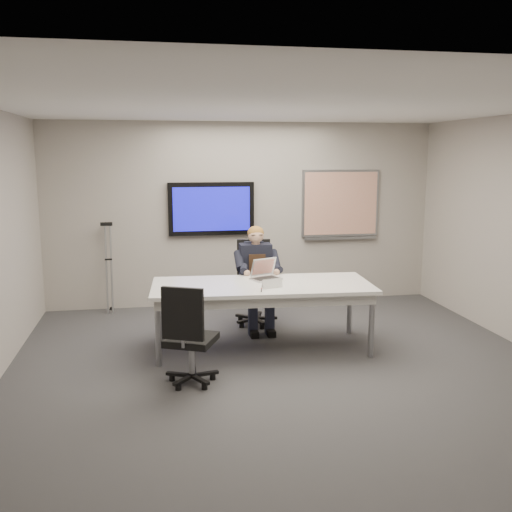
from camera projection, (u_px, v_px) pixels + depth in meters
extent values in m
cube|color=#3A3A3D|center=(287.00, 373.00, 6.12)|extent=(6.00, 6.00, 0.02)
cube|color=white|center=(290.00, 104.00, 5.63)|extent=(6.00, 6.00, 0.02)
cube|color=#A8A198|center=(243.00, 214.00, 8.78)|extent=(6.00, 0.02, 2.80)
cube|color=#A8A198|center=(423.00, 333.00, 2.97)|extent=(6.00, 0.02, 2.80)
cube|color=white|center=(262.00, 286.00, 6.76)|extent=(2.65, 1.24, 0.04)
cube|color=#BBBBB7|center=(262.00, 293.00, 6.78)|extent=(2.54, 1.12, 0.11)
cylinder|color=gray|center=(158.00, 333.00, 6.25)|extent=(0.06, 0.06, 0.76)
cylinder|color=gray|center=(372.00, 326.00, 6.53)|extent=(0.06, 0.06, 0.76)
cylinder|color=gray|center=(162.00, 311.00, 7.14)|extent=(0.06, 0.06, 0.76)
cylinder|color=gray|center=(350.00, 305.00, 7.42)|extent=(0.06, 0.06, 0.76)
cube|color=black|center=(211.00, 209.00, 8.63)|extent=(1.30, 0.08, 0.80)
cube|color=#0E0D98|center=(212.00, 209.00, 8.58)|extent=(1.16, 0.01, 0.66)
cube|color=gray|center=(340.00, 203.00, 9.00)|extent=(1.25, 0.04, 1.05)
cube|color=silver|center=(341.00, 203.00, 8.98)|extent=(1.18, 0.01, 0.98)
cube|color=gray|center=(340.00, 238.00, 9.06)|extent=(1.18, 0.05, 0.04)
cylinder|color=gray|center=(255.00, 303.00, 7.83)|extent=(0.07, 0.07, 0.39)
cube|color=black|center=(255.00, 289.00, 7.79)|extent=(0.55, 0.55, 0.08)
cube|color=black|center=(254.00, 259.00, 7.96)|extent=(0.46, 0.09, 0.57)
cylinder|color=gray|center=(192.00, 357.00, 5.81)|extent=(0.06, 0.06, 0.36)
cube|color=black|center=(191.00, 340.00, 5.78)|extent=(0.61, 0.61, 0.07)
cube|color=black|center=(183.00, 314.00, 5.51)|extent=(0.41, 0.22, 0.52)
cube|color=black|center=(255.00, 265.00, 7.70)|extent=(0.43, 0.25, 0.58)
cube|color=#332114|center=(257.00, 265.00, 7.57)|extent=(0.22, 0.03, 0.28)
sphere|color=tan|center=(256.00, 235.00, 7.60)|extent=(0.21, 0.21, 0.21)
ellipsoid|color=brown|center=(256.00, 233.00, 7.61)|extent=(0.22, 0.22, 0.19)
cube|color=#B4B4B6|center=(266.00, 279.00, 6.99)|extent=(0.41, 0.36, 0.02)
cube|color=black|center=(266.00, 278.00, 6.97)|extent=(0.33, 0.27, 0.00)
cube|color=#B4B4B6|center=(263.00, 267.00, 7.11)|extent=(0.35, 0.21, 0.23)
cube|color=#B02912|center=(264.00, 267.00, 7.11)|extent=(0.30, 0.18, 0.19)
cylinder|color=black|center=(261.00, 290.00, 6.42)|extent=(0.04, 0.15, 0.01)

